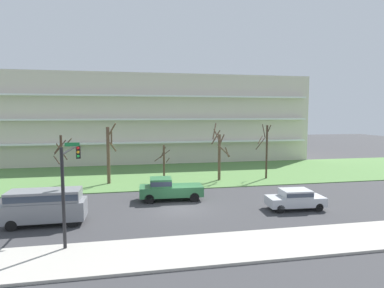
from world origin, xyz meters
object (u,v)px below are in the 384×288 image
Objects in this scene: tree_center at (164,162)px; pickup_green_near_left at (168,189)px; tree_right at (220,153)px; tree_far_left at (62,158)px; sedan_silver_center_right at (295,198)px; van_gray_center_left at (45,204)px; tree_left at (109,153)px; traffic_signal_mast at (70,173)px; tree_far_right at (266,150)px.

pickup_green_near_left is (-0.35, -7.14, -1.18)m from tree_center.
tree_right is at bearing -2.16° from tree_center.
sedan_silver_center_right is at bearing -31.58° from tree_far_left.
van_gray_center_left reaches higher than sedan_silver_center_right.
pickup_green_near_left is (5.43, -7.45, -2.29)m from tree_left.
tree_far_left is 23.06m from sedan_silver_center_right.
tree_far_left is 15.00m from traffic_signal_mast.
tree_center is at bearing -2.03° from tree_far_left.
tree_center reaches higher than pickup_green_near_left.
tree_left is at bearing 84.97° from traffic_signal_mast.
van_gray_center_left is at bearing -105.85° from tree_left.
tree_far_right is (11.63, -0.23, 1.18)m from tree_center.
van_gray_center_left is at bearing 29.72° from pickup_green_near_left.
tree_left is 1.13× the size of traffic_signal_mast.
tree_center is at bearing -90.15° from pickup_green_near_left.
traffic_signal_mast reaches higher than pickup_green_near_left.
tree_right is 1.02× the size of tree_far_right.
pickup_green_near_left is at bearing 157.64° from sedan_silver_center_right.
tree_right is 9.72m from pickup_green_near_left.
sedan_silver_center_right is (-2.57, -11.42, -2.50)m from tree_far_right.
tree_right is at bearing 179.99° from tree_far_right.
pickup_green_near_left is 9.92m from van_gray_center_left.
sedan_silver_center_right is (9.41, -4.51, -0.14)m from pickup_green_near_left.
tree_far_right is 1.39× the size of sedan_silver_center_right.
tree_left is 1.44× the size of sedan_silver_center_right.
tree_far_right is 14.03m from pickup_green_near_left.
tree_center reaches higher than sedan_silver_center_right.
tree_right is 1.42× the size of sedan_silver_center_right.
tree_far_right is 11.97m from sedan_silver_center_right.
pickup_green_near_left is at bearing 46.43° from traffic_signal_mast.
sedan_silver_center_right is at bearing -52.13° from tree_center.
pickup_green_near_left is 10.15m from traffic_signal_mast.
traffic_signal_mast is at bearing -76.66° from tree_far_left.
tree_left is 1.03× the size of tree_far_right.
pickup_green_near_left is at bearing -92.80° from tree_center.
tree_left is at bearing 176.92° from tree_center.
tree_far_right is (22.14, -0.61, 0.47)m from tree_far_left.
sedan_silver_center_right is (9.06, -11.65, -1.32)m from tree_center.
tree_left is 19.22m from sedan_silver_center_right.
tree_left reaches higher than tree_far_left.
tree_far_left is at bearing 177.97° from tree_center.
tree_far_left is 1.29× the size of tree_center.
van_gray_center_left is (1.33, -12.03, -1.51)m from tree_far_left.
tree_center is at bearing 178.85° from tree_far_right.
tree_right is 12.00m from sedan_silver_center_right.
tree_left reaches higher than sedan_silver_center_right.
tree_left is 12.58m from van_gray_center_left.
tree_left is 1.25× the size of van_gray_center_left.
tree_far_left is 0.84× the size of tree_far_right.
tree_far_left reaches higher than van_gray_center_left.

